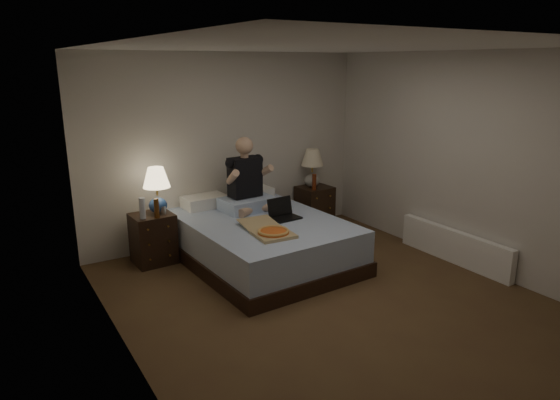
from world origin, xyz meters
TOP-DOWN VIEW (x-y plane):
  - floor at (0.00, 0.00)m, footprint 4.00×4.50m
  - ceiling at (0.00, 0.00)m, footprint 4.00×4.50m
  - wall_back at (0.00, 2.25)m, footprint 4.00×0.00m
  - wall_front at (0.00, -2.25)m, footprint 4.00×0.00m
  - wall_left at (-2.00, 0.00)m, footprint 0.00×4.50m
  - wall_right at (2.00, 0.00)m, footprint 0.00×4.50m
  - bed at (-0.07, 1.22)m, footprint 1.72×2.25m
  - nightstand_left at (-1.19, 1.89)m, footprint 0.49×0.45m
  - nightstand_right at (1.29, 2.01)m, footprint 0.49×0.45m
  - lamp_left at (-1.10, 1.90)m, footprint 0.41×0.41m
  - lamp_right at (1.25, 2.04)m, footprint 0.34×0.34m
  - water_bottle at (-1.33, 1.78)m, footprint 0.07×0.07m
  - soda_can at (-1.07, 1.82)m, footprint 0.07×0.07m
  - beer_bottle_left at (-1.18, 1.72)m, footprint 0.06×0.06m
  - beer_bottle_right at (1.18, 1.88)m, footprint 0.06×0.06m
  - person at (-0.02, 1.66)m, footprint 0.70×0.57m
  - laptop at (0.19, 1.08)m, footprint 0.36×0.31m
  - pizza_box at (-0.25, 0.63)m, footprint 0.45×0.79m
  - radiator at (1.93, -0.02)m, footprint 0.10×1.60m

SIDE VIEW (x-z plane):
  - floor at x=0.00m, z-range 0.00..0.00m
  - radiator at x=1.93m, z-range 0.00..0.40m
  - bed at x=-0.07m, z-range 0.00..0.54m
  - nightstand_right at x=1.29m, z-range 0.00..0.60m
  - nightstand_left at x=-1.19m, z-range 0.00..0.61m
  - pizza_box at x=-0.25m, z-range 0.54..0.62m
  - soda_can at x=-1.07m, z-range 0.61..0.71m
  - laptop at x=0.19m, z-range 0.54..0.78m
  - beer_bottle_right at x=1.18m, z-range 0.60..0.83m
  - beer_bottle_left at x=-1.18m, z-range 0.61..0.84m
  - water_bottle at x=-1.33m, z-range 0.61..0.86m
  - lamp_right at x=1.25m, z-range 0.60..1.16m
  - lamp_left at x=-1.10m, z-range 0.61..1.17m
  - person at x=-0.02m, z-range 0.54..1.47m
  - wall_back at x=0.00m, z-range 0.00..2.50m
  - wall_front at x=0.00m, z-range 0.00..2.50m
  - wall_left at x=-2.00m, z-range 0.00..2.50m
  - wall_right at x=2.00m, z-range 0.00..2.50m
  - ceiling at x=0.00m, z-range 2.50..2.50m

